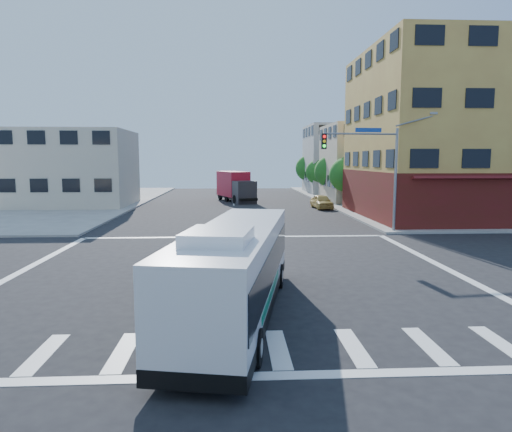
{
  "coord_description": "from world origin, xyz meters",
  "views": [
    {
      "loc": [
        -0.18,
        -19.33,
        4.89
      ],
      "look_at": [
        1.06,
        4.16,
        2.0
      ],
      "focal_mm": 32.0,
      "sensor_mm": 36.0,
      "label": 1
    }
  ],
  "objects": [
    {
      "name": "transit_bus",
      "position": [
        -0.05,
        -5.45,
        1.54
      ],
      "size": [
        4.18,
        10.9,
        3.16
      ],
      "rotation": [
        0.0,
        0.0,
        -0.18
      ],
      "color": "black",
      "rests_on": "ground"
    },
    {
      "name": "corner_building_ne",
      "position": [
        19.99,
        18.48,
        5.89
      ],
      "size": [
        18.1,
        15.44,
        14.0
      ],
      "color": "gold",
      "rests_on": "ground"
    },
    {
      "name": "ground",
      "position": [
        0.0,
        0.0,
        0.0
      ],
      "size": [
        120.0,
        120.0,
        0.0
      ],
      "primitive_type": "plane",
      "color": "black",
      "rests_on": "ground"
    },
    {
      "name": "parked_car",
      "position": [
        8.91,
        26.29,
        0.71
      ],
      "size": [
        1.94,
        4.25,
        1.42
      ],
      "primitive_type": "imported",
      "rotation": [
        0.0,
        0.0,
        0.06
      ],
      "color": "tan",
      "rests_on": "ground"
    },
    {
      "name": "street_tree_d",
      "position": [
        11.9,
        51.92,
        3.88
      ],
      "size": [
        4.0,
        4.0,
        6.03
      ],
      "color": "#322112",
      "rests_on": "ground"
    },
    {
      "name": "signal_mast_ne",
      "position": [
        9.08,
        10.62,
        4.98
      ],
      "size": [
        7.91,
        1.13,
        8.07
      ],
      "color": "slate",
      "rests_on": "ground"
    },
    {
      "name": "building_east_near",
      "position": [
        16.98,
        33.98,
        4.51
      ],
      "size": [
        12.06,
        10.06,
        9.0
      ],
      "color": "#C7B298",
      "rests_on": "ground"
    },
    {
      "name": "building_east_far",
      "position": [
        16.98,
        47.98,
        5.01
      ],
      "size": [
        12.06,
        10.06,
        10.0
      ],
      "color": "#ACACA7",
      "rests_on": "ground"
    },
    {
      "name": "box_truck",
      "position": [
        0.26,
        34.7,
        1.72
      ],
      "size": [
        4.79,
        8.17,
        3.54
      ],
      "rotation": [
        0.0,
        0.0,
        0.35
      ],
      "color": "#28272D",
      "rests_on": "ground"
    },
    {
      "name": "street_tree_c",
      "position": [
        11.9,
        43.92,
        3.46
      ],
      "size": [
        3.4,
        3.4,
        5.29
      ],
      "color": "#322112",
      "rests_on": "ground"
    },
    {
      "name": "building_west",
      "position": [
        -17.02,
        29.98,
        4.01
      ],
      "size": [
        12.06,
        10.06,
        8.0
      ],
      "color": "#BEB29E",
      "rests_on": "ground"
    },
    {
      "name": "street_tree_a",
      "position": [
        11.9,
        27.92,
        3.59
      ],
      "size": [
        3.6,
        3.6,
        5.53
      ],
      "color": "#322112",
      "rests_on": "ground"
    },
    {
      "name": "street_tree_b",
      "position": [
        11.9,
        35.92,
        3.75
      ],
      "size": [
        3.8,
        3.8,
        5.79
      ],
      "color": "#322112",
      "rests_on": "ground"
    }
  ]
}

